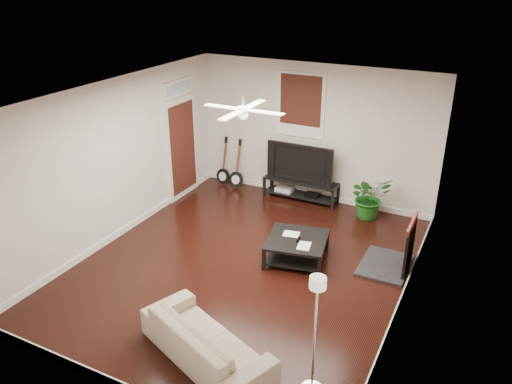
# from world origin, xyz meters

# --- Properties ---
(room) EXTENTS (5.01, 6.01, 2.81)m
(room) POSITION_xyz_m (0.00, 0.00, 1.40)
(room) COLOR black
(room) RESTS_ON ground
(brick_accent) EXTENTS (0.02, 2.20, 2.80)m
(brick_accent) POSITION_xyz_m (2.49, 1.00, 1.40)
(brick_accent) COLOR #9D4432
(brick_accent) RESTS_ON floor
(fireplace) EXTENTS (0.80, 1.10, 0.92)m
(fireplace) POSITION_xyz_m (2.20, 1.00, 0.46)
(fireplace) COLOR black
(fireplace) RESTS_ON floor
(window_back) EXTENTS (1.00, 0.06, 1.30)m
(window_back) POSITION_xyz_m (-0.30, 2.97, 1.95)
(window_back) COLOR #33150E
(window_back) RESTS_ON wall_back
(door_left) EXTENTS (0.08, 1.00, 2.50)m
(door_left) POSITION_xyz_m (-2.46, 1.90, 1.25)
(door_left) COLOR white
(door_left) RESTS_ON wall_left
(tv_stand) EXTENTS (1.56, 0.42, 0.44)m
(tv_stand) POSITION_xyz_m (-0.16, 2.78, 0.22)
(tv_stand) COLOR black
(tv_stand) RESTS_ON floor
(tv) EXTENTS (1.40, 0.18, 0.81)m
(tv) POSITION_xyz_m (-0.16, 2.80, 0.84)
(tv) COLOR black
(tv) RESTS_ON tv_stand
(coffee_table) EXTENTS (1.12, 1.12, 0.40)m
(coffee_table) POSITION_xyz_m (0.68, 0.53, 0.20)
(coffee_table) COLOR black
(coffee_table) RESTS_ON floor
(sofa) EXTENTS (2.03, 1.39, 0.55)m
(sofa) POSITION_xyz_m (0.58, -2.11, 0.28)
(sofa) COLOR #BFAF8F
(sofa) RESTS_ON floor
(floor_lamp) EXTENTS (0.33, 0.33, 1.55)m
(floor_lamp) POSITION_xyz_m (1.93, -2.01, 0.77)
(floor_lamp) COLOR white
(floor_lamp) RESTS_ON floor
(potted_plant) EXTENTS (1.02, 1.02, 0.86)m
(potted_plant) POSITION_xyz_m (1.32, 2.61, 0.43)
(potted_plant) COLOR #195819
(potted_plant) RESTS_ON floor
(guitar_left) EXTENTS (0.36, 0.28, 1.08)m
(guitar_left) POSITION_xyz_m (-2.00, 2.75, 0.54)
(guitar_left) COLOR black
(guitar_left) RESTS_ON floor
(guitar_right) EXTENTS (0.34, 0.24, 1.08)m
(guitar_right) POSITION_xyz_m (-1.65, 2.72, 0.54)
(guitar_right) COLOR black
(guitar_right) RESTS_ON floor
(ceiling_fan) EXTENTS (1.24, 1.24, 0.32)m
(ceiling_fan) POSITION_xyz_m (0.00, 0.00, 2.60)
(ceiling_fan) COLOR white
(ceiling_fan) RESTS_ON ceiling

